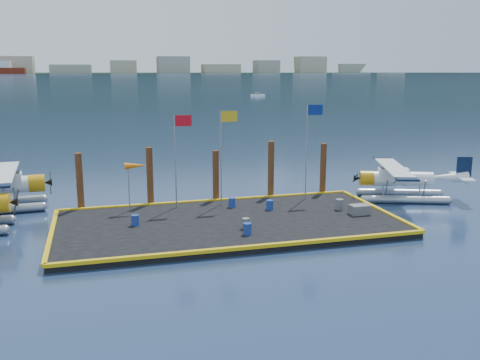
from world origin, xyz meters
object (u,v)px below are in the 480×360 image
object	(u,v)px
drum_0	(135,220)
piling_3	(271,171)
drum_4	(339,204)
drum_1	(247,229)
flagpole_blue	(309,137)
piling_0	(80,184)
piling_4	(323,171)
drum_5	(232,203)
piling_2	(216,178)
drum_3	(246,223)
drum_2	(270,205)
flagpole_red	(178,147)
windsock	(136,167)
flagpole_yellow	(224,143)
seaplane_d	(398,181)
piling_1	(150,178)
crate	(359,210)

from	to	relation	value
drum_0	piling_3	bearing A→B (deg)	26.66
drum_4	drum_1	bearing A→B (deg)	-154.13
drum_0	flagpole_blue	world-z (taller)	flagpole_blue
piling_0	piling_4	distance (m)	17.00
drum_1	drum_5	xyz separation A→B (m)	(0.64, 5.87, -0.01)
piling_2	drum_3	bearing A→B (deg)	-89.35
drum_3	piling_2	xyz separation A→B (m)	(-0.08, 7.26, 1.20)
drum_2	piling_3	world-z (taller)	piling_3
drum_4	flagpole_red	distance (m)	10.97
flagpole_blue	piling_0	bearing A→B (deg)	173.99
windsock	piling_3	distance (m)	9.72
drum_4	drum_5	xyz separation A→B (m)	(-6.51, 2.41, -0.03)
drum_3	piling_3	world-z (taller)	piling_3
flagpole_yellow	piling_2	size ratio (longest dim) A/B	1.63
flagpole_blue	piling_4	world-z (taller)	flagpole_blue
piling_3	drum_2	bearing A→B (deg)	-109.38
flagpole_yellow	flagpole_blue	distance (m)	6.00
drum_4	piling_3	world-z (taller)	piling_3
seaplane_d	piling_1	distance (m)	17.55
drum_5	piling_3	bearing A→B (deg)	35.15
drum_0	flagpole_red	bearing A→B (deg)	47.24
drum_3	piling_3	xyz separation A→B (m)	(3.92, 7.26, 1.45)
drum_0	drum_1	distance (m)	6.69
flagpole_yellow	piling_3	bearing A→B (deg)	22.85
drum_1	piling_0	world-z (taller)	piling_0
drum_2	piling_1	world-z (taller)	piling_1
drum_0	piling_0	xyz separation A→B (m)	(-3.08, 4.98, 1.29)
drum_1	flagpole_yellow	size ratio (longest dim) A/B	0.10
piling_3	drum_5	bearing A→B (deg)	-144.85
piling_2	piling_4	bearing A→B (deg)	0.00
drum_0	drum_5	distance (m)	6.91
drum_1	piling_1	distance (m)	9.51
piling_2	piling_3	size ratio (longest dim) A/B	0.88
drum_1	windsock	bearing A→B (deg)	128.73
seaplane_d	piling_0	bearing A→B (deg)	103.73
piling_1	windsock	bearing A→B (deg)	-122.66
piling_1	piling_4	bearing A→B (deg)	0.00
drum_0	drum_1	bearing A→B (deg)	-30.04
drum_5	piling_4	bearing A→B (deg)	18.16
windsock	piling_2	size ratio (longest dim) A/B	0.82
drum_5	piling_4	xyz separation A→B (m)	(7.49, 2.46, 1.29)
flagpole_red	windsock	size ratio (longest dim) A/B	1.92
crate	piling_2	bearing A→B (deg)	141.32
flagpole_blue	piling_2	bearing A→B (deg)	165.52
piling_0	piling_2	bearing A→B (deg)	0.00
piling_4	piling_2	bearing A→B (deg)	180.00
drum_2	drum_5	bearing A→B (deg)	150.47
drum_5	flagpole_yellow	world-z (taller)	flagpole_yellow
piling_3	flagpole_blue	bearing A→B (deg)	-36.07
drum_2	piling_0	size ratio (longest dim) A/B	0.16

